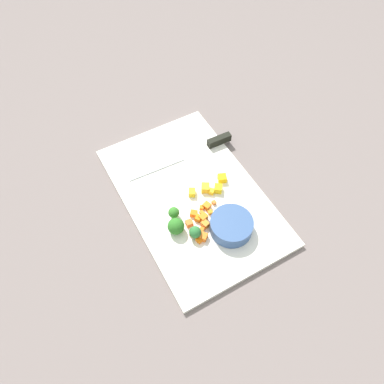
# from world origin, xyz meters

# --- Properties ---
(ground_plane) EXTENTS (4.00, 4.00, 0.00)m
(ground_plane) POSITION_xyz_m (0.00, 0.00, 0.00)
(ground_plane) COLOR slate
(cutting_board) EXTENTS (0.49, 0.32, 0.01)m
(cutting_board) POSITION_xyz_m (0.00, 0.00, 0.01)
(cutting_board) COLOR white
(cutting_board) RESTS_ON ground_plane
(prep_bowl) EXTENTS (0.10, 0.10, 0.03)m
(prep_bowl) POSITION_xyz_m (0.13, 0.03, 0.03)
(prep_bowl) COLOR #37568B
(prep_bowl) RESTS_ON cutting_board
(chef_knife) EXTENTS (0.03, 0.30, 0.02)m
(chef_knife) POSITION_xyz_m (-0.11, 0.09, 0.02)
(chef_knife) COLOR silver
(chef_knife) RESTS_ON cutting_board
(carrot_dice_0) EXTENTS (0.01, 0.01, 0.01)m
(carrot_dice_0) POSITION_xyz_m (0.05, 0.00, 0.02)
(carrot_dice_0) COLOR orange
(carrot_dice_0) RESTS_ON cutting_board
(carrot_dice_1) EXTENTS (0.01, 0.01, 0.01)m
(carrot_dice_1) POSITION_xyz_m (0.07, 0.01, 0.02)
(carrot_dice_1) COLOR orange
(carrot_dice_1) RESTS_ON cutting_board
(carrot_dice_2) EXTENTS (0.02, 0.02, 0.01)m
(carrot_dice_2) POSITION_xyz_m (0.10, -0.03, 0.02)
(carrot_dice_2) COLOR orange
(carrot_dice_2) RESTS_ON cutting_board
(carrot_dice_3) EXTENTS (0.02, 0.02, 0.01)m
(carrot_dice_3) POSITION_xyz_m (0.07, -0.02, 0.02)
(carrot_dice_3) COLOR orange
(carrot_dice_3) RESTS_ON cutting_board
(carrot_dice_4) EXTENTS (0.02, 0.02, 0.02)m
(carrot_dice_4) POSITION_xyz_m (0.09, -0.02, 0.02)
(carrot_dice_4) COLOR orange
(carrot_dice_4) RESTS_ON cutting_board
(carrot_dice_5) EXTENTS (0.02, 0.02, 0.02)m
(carrot_dice_5) POSITION_xyz_m (0.12, -0.04, 0.02)
(carrot_dice_5) COLOR orange
(carrot_dice_5) RESTS_ON cutting_board
(carrot_dice_6) EXTENTS (0.01, 0.01, 0.01)m
(carrot_dice_6) POSITION_xyz_m (0.05, 0.03, 0.02)
(carrot_dice_6) COLOR orange
(carrot_dice_6) RESTS_ON cutting_board
(carrot_dice_7) EXTENTS (0.02, 0.02, 0.01)m
(carrot_dice_7) POSITION_xyz_m (0.10, -0.05, 0.02)
(carrot_dice_7) COLOR orange
(carrot_dice_7) RESTS_ON cutting_board
(carrot_dice_8) EXTENTS (0.02, 0.02, 0.02)m
(carrot_dice_8) POSITION_xyz_m (0.08, -0.01, 0.02)
(carrot_dice_8) COLOR orange
(carrot_dice_8) RESTS_ON cutting_board
(carrot_dice_9) EXTENTS (0.02, 0.02, 0.01)m
(carrot_dice_9) POSITION_xyz_m (0.05, -0.03, 0.02)
(carrot_dice_9) COLOR orange
(carrot_dice_9) RESTS_ON cutting_board
(carrot_dice_10) EXTENTS (0.02, 0.02, 0.01)m
(carrot_dice_10) POSITION_xyz_m (0.07, -0.05, 0.02)
(carrot_dice_10) COLOR orange
(carrot_dice_10) RESTS_ON cutting_board
(carrot_dice_11) EXTENTS (0.02, 0.02, 0.01)m
(carrot_dice_11) POSITION_xyz_m (0.12, -0.05, 0.02)
(carrot_dice_11) COLOR orange
(carrot_dice_11) RESTS_ON cutting_board
(carrot_dice_12) EXTENTS (0.02, 0.02, 0.01)m
(carrot_dice_12) POSITION_xyz_m (0.05, 0.01, 0.02)
(carrot_dice_12) COLOR orange
(carrot_dice_12) RESTS_ON cutting_board
(carrot_dice_13) EXTENTS (0.01, 0.01, 0.01)m
(carrot_dice_13) POSITION_xyz_m (0.06, -0.01, 0.02)
(carrot_dice_13) COLOR orange
(carrot_dice_13) RESTS_ON cutting_board
(pepper_dice_0) EXTENTS (0.03, 0.03, 0.02)m
(pepper_dice_0) POSITION_xyz_m (0.01, 0.04, 0.02)
(pepper_dice_0) COLOR yellow
(pepper_dice_0) RESTS_ON cutting_board
(pepper_dice_1) EXTENTS (0.03, 0.03, 0.02)m
(pepper_dice_1) POSITION_xyz_m (0.00, 0.09, 0.02)
(pepper_dice_1) COLOR yellow
(pepper_dice_1) RESTS_ON cutting_board
(pepper_dice_2) EXTENTS (0.03, 0.03, 0.02)m
(pepper_dice_2) POSITION_xyz_m (0.02, 0.06, 0.02)
(pepper_dice_2) COLOR yellow
(pepper_dice_2) RESTS_ON cutting_board
(pepper_dice_3) EXTENTS (0.03, 0.02, 0.02)m
(pepper_dice_3) POSITION_xyz_m (0.00, 0.00, 0.02)
(pepper_dice_3) COLOR yellow
(pepper_dice_3) RESTS_ON cutting_board
(pepper_dice_4) EXTENTS (0.02, 0.02, 0.01)m
(pepper_dice_4) POSITION_xyz_m (0.02, 0.04, 0.02)
(pepper_dice_4) COLOR yellow
(pepper_dice_4) RESTS_ON cutting_board
(broccoli_floret_0) EXTENTS (0.03, 0.03, 0.03)m
(broccoli_floret_0) POSITION_xyz_m (0.11, -0.05, 0.03)
(broccoli_floret_0) COLOR #82B06A
(broccoli_floret_0) RESTS_ON cutting_board
(broccoli_floret_1) EXTENTS (0.04, 0.04, 0.04)m
(broccoli_floret_1) POSITION_xyz_m (0.07, -0.08, 0.03)
(broccoli_floret_1) COLOR #97C054
(broccoli_floret_1) RESTS_ON cutting_board
(broccoli_floret_2) EXTENTS (0.03, 0.03, 0.03)m
(broccoli_floret_2) POSITION_xyz_m (0.03, -0.07, 0.03)
(broccoli_floret_2) COLOR #8EB754
(broccoli_floret_2) RESTS_ON cutting_board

